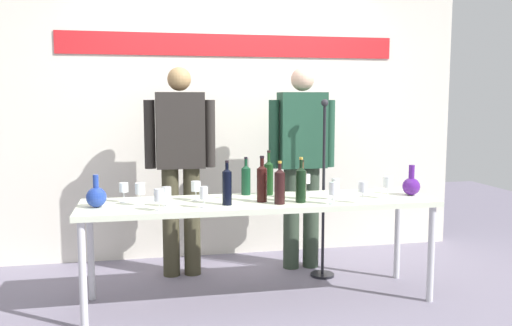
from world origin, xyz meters
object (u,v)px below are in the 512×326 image
(wine_bottle_0, at_px, (261,182))
(wine_bottle_1, at_px, (301,183))
(wine_glass_right_3, at_px, (333,189))
(wine_glass_right_0, at_px, (335,185))
(decanter_blue_right, at_px, (411,185))
(wine_glass_left_4, at_px, (167,193))
(display_table, at_px, (260,208))
(wine_bottle_3, at_px, (227,185))
(wine_bottle_4, at_px, (269,177))
(wine_bottle_5, at_px, (280,185))
(wine_glass_right_4, at_px, (306,179))
(wine_glass_right_2, at_px, (363,187))
(decanter_blue_left, at_px, (96,196))
(wine_glass_left_5, at_px, (204,193))
(wine_bottle_6, at_px, (246,179))
(microphone_stand, at_px, (323,219))
(presenter_left, at_px, (180,158))
(wine_glass_left_1, at_px, (159,195))
(wine_glass_left_0, at_px, (196,186))
(wine_glass_left_2, at_px, (124,188))
(wine_glass_left_3, at_px, (140,189))
(presenter_right, at_px, (302,155))
(wine_bottle_2, at_px, (302,182))
(wine_glass_right_1, at_px, (388,182))

(wine_bottle_0, height_order, wine_bottle_1, wine_bottle_0)
(wine_glass_right_3, bearing_deg, wine_glass_right_0, 65.21)
(decanter_blue_right, relative_size, wine_glass_left_4, 1.72)
(display_table, height_order, decanter_blue_right, decanter_blue_right)
(wine_bottle_3, bearing_deg, wine_bottle_4, 42.04)
(wine_bottle_5, height_order, wine_glass_right_4, wine_bottle_5)
(wine_glass_right_2, bearing_deg, decanter_blue_left, 172.96)
(display_table, relative_size, wine_glass_left_5, 17.44)
(decanter_blue_right, relative_size, wine_glass_right_4, 1.62)
(wine_bottle_0, distance_m, wine_bottle_6, 0.31)
(wine_bottle_5, bearing_deg, decanter_blue_left, 173.73)
(wine_bottle_1, distance_m, microphone_stand, 0.79)
(display_table, height_order, wine_bottle_5, wine_bottle_5)
(wine_glass_left_5, bearing_deg, wine_bottle_0, 18.00)
(presenter_left, bearing_deg, display_table, -53.94)
(wine_glass_right_4, bearing_deg, wine_bottle_6, -178.00)
(presenter_left, distance_m, wine_glass_right_4, 1.06)
(wine_glass_left_4, xyz_separation_m, wine_glass_right_4, (1.10, 0.36, 0.01))
(wine_bottle_6, bearing_deg, wine_glass_left_1, -144.10)
(wine_glass_left_0, distance_m, wine_glass_left_1, 0.42)
(wine_glass_right_2, distance_m, wine_glass_right_3, 0.22)
(wine_bottle_1, xyz_separation_m, wine_glass_left_2, (-1.23, 0.26, -0.03))
(wine_bottle_0, height_order, wine_glass_left_4, wine_bottle_0)
(wine_bottle_6, height_order, wine_glass_right_2, wine_bottle_6)
(microphone_stand, bearing_deg, wine_bottle_6, -164.19)
(wine_bottle_1, xyz_separation_m, wine_bottle_6, (-0.32, 0.38, -0.01))
(wine_glass_left_3, relative_size, wine_glass_left_5, 1.07)
(wine_bottle_3, bearing_deg, presenter_right, 47.07)
(decanter_blue_right, distance_m, wine_bottle_2, 0.86)
(wine_glass_right_0, relative_size, microphone_stand, 0.11)
(display_table, distance_m, decanter_blue_right, 1.18)
(wine_glass_right_0, height_order, wine_glass_right_3, wine_glass_right_0)
(display_table, height_order, wine_glass_right_1, wine_glass_right_1)
(wine_glass_left_0, distance_m, wine_glass_left_2, 0.51)
(wine_bottle_5, height_order, wine_bottle_6, wine_bottle_5)
(decanter_blue_right, distance_m, wine_bottle_6, 1.26)
(wine_glass_left_5, xyz_separation_m, wine_glass_right_3, (0.90, -0.05, 0.01))
(wine_glass_right_3, bearing_deg, wine_bottle_2, 122.81)
(wine_bottle_2, relative_size, wine_bottle_4, 0.85)
(presenter_left, bearing_deg, wine_bottle_2, -40.96)
(wine_bottle_5, relative_size, microphone_stand, 0.20)
(wine_glass_left_1, bearing_deg, wine_glass_left_2, 123.48)
(wine_bottle_0, relative_size, wine_glass_right_2, 2.15)
(decanter_blue_right, relative_size, wine_glass_left_2, 1.67)
(wine_glass_left_4, relative_size, wine_glass_right_3, 0.87)
(wine_bottle_5, distance_m, wine_glass_right_0, 0.45)
(wine_bottle_2, bearing_deg, wine_bottle_0, -170.18)
(wine_glass_right_0, xyz_separation_m, microphone_stand, (0.09, 0.53, -0.37))
(wine_glass_left_5, bearing_deg, decanter_blue_right, 6.03)
(wine_bottle_5, xyz_separation_m, wine_glass_right_4, (0.32, 0.43, -0.03))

